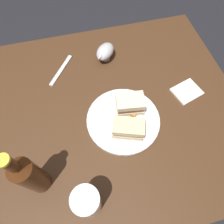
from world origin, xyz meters
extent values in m
plane|color=black|center=(0.00, 0.00, 0.00)|extent=(6.00, 6.00, 0.00)
cube|color=#422816|center=(0.00, 0.00, 0.36)|extent=(1.12, 0.92, 0.71)
cylinder|color=white|center=(-0.07, 0.06, 0.72)|extent=(0.28, 0.28, 0.01)
cube|color=beige|center=(-0.07, 0.12, 0.74)|extent=(0.13, 0.10, 0.02)
cube|color=#8C5B3D|center=(-0.07, 0.12, 0.75)|extent=(0.12, 0.09, 0.01)
cube|color=beige|center=(-0.07, 0.12, 0.77)|extent=(0.13, 0.10, 0.02)
cube|color=beige|center=(-0.11, 0.02, 0.74)|extent=(0.11, 0.09, 0.02)
cube|color=brown|center=(-0.11, 0.02, 0.76)|extent=(0.11, 0.08, 0.02)
cube|color=beige|center=(-0.11, 0.02, 0.78)|extent=(0.11, 0.09, 0.02)
cube|color=#AD702D|center=(-0.10, 0.05, 0.73)|extent=(0.04, 0.04, 0.01)
cube|color=gold|center=(-0.11, 0.11, 0.73)|extent=(0.03, 0.05, 0.02)
cube|color=#AD702D|center=(-0.10, 0.09, 0.73)|extent=(0.06, 0.02, 0.02)
cylinder|color=white|center=(0.11, 0.32, 0.78)|extent=(0.08, 0.08, 0.14)
cylinder|color=#C67014|center=(0.11, 0.32, 0.74)|extent=(0.07, 0.07, 0.05)
cylinder|color=#B7B7BC|center=(-0.08, -0.26, 0.72)|extent=(0.04, 0.04, 0.02)
ellipsoid|color=#B7B7BC|center=(-0.08, -0.26, 0.75)|extent=(0.12, 0.12, 0.05)
ellipsoid|color=#381E0F|center=(-0.08, -0.26, 0.76)|extent=(0.10, 0.10, 0.02)
cone|color=#B7B7BC|center=(-0.05, -0.23, 0.76)|extent=(0.04, 0.04, 0.02)
cylinder|color=#47230F|center=(0.25, 0.22, 0.80)|extent=(0.07, 0.07, 0.19)
cone|color=#47230F|center=(0.25, 0.22, 0.91)|extent=(0.07, 0.07, 0.02)
cylinder|color=#47230F|center=(0.25, 0.22, 0.95)|extent=(0.03, 0.03, 0.06)
cylinder|color=gold|center=(0.25, 0.22, 0.98)|extent=(0.03, 0.03, 0.01)
cube|color=silver|center=(-0.36, 0.00, 0.71)|extent=(0.13, 0.12, 0.01)
cube|color=silver|center=(0.13, -0.24, 0.71)|extent=(0.12, 0.15, 0.01)
camera|label=1|loc=(0.05, 0.38, 1.41)|focal=32.55mm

